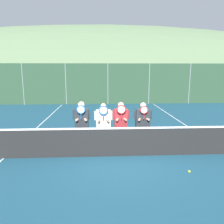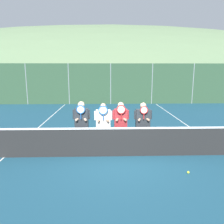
% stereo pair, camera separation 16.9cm
% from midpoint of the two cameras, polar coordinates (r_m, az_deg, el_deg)
% --- Properties ---
extents(ground_plane, '(120.00, 120.00, 0.00)m').
position_cam_midpoint_polar(ground_plane, '(7.42, 2.46, -11.46)').
color(ground_plane, navy).
extents(hill_distant, '(137.51, 76.40, 26.74)m').
position_cam_midpoint_polar(hill_distant, '(64.70, -1.27, 8.54)').
color(hill_distant, '#5B7551').
rests_on(hill_distant, ground_plane).
extents(clubhouse_building, '(16.78, 5.50, 3.37)m').
position_cam_midpoint_polar(clubhouse_building, '(26.93, -3.09, 8.63)').
color(clubhouse_building, tan).
rests_on(clubhouse_building, ground_plane).
extents(fence_back, '(20.71, 0.06, 3.32)m').
position_cam_midpoint_polar(fence_back, '(18.14, -0.08, 7.34)').
color(fence_back, gray).
rests_on(fence_back, ground_plane).
extents(tennis_net, '(10.16, 0.09, 1.09)m').
position_cam_midpoint_polar(tennis_net, '(7.24, 2.50, -7.72)').
color(tennis_net, gray).
rests_on(tennis_net, ground_plane).
extents(court_line_left_sideline, '(0.05, 16.00, 0.01)m').
position_cam_midpoint_polar(court_line_left_sideline, '(10.74, -19.39, -4.89)').
color(court_line_left_sideline, white).
rests_on(court_line_left_sideline, ground_plane).
extents(court_line_right_sideline, '(0.05, 16.00, 0.01)m').
position_cam_midpoint_polar(court_line_right_sideline, '(11.10, 21.18, -4.51)').
color(court_line_right_sideline, white).
rests_on(court_line_right_sideline, ground_plane).
extents(player_leftmost, '(0.60, 0.34, 1.77)m').
position_cam_midpoint_polar(player_leftmost, '(7.63, -7.33, -2.51)').
color(player_leftmost, '#56565B').
rests_on(player_leftmost, ground_plane).
extents(player_center_left, '(0.63, 0.34, 1.70)m').
position_cam_midpoint_polar(player_center_left, '(7.64, -1.66, -2.81)').
color(player_center_left, '#56565B').
rests_on(player_center_left, ground_plane).
extents(player_center_right, '(0.58, 0.34, 1.72)m').
position_cam_midpoint_polar(player_center_right, '(7.69, 2.92, -2.58)').
color(player_center_right, black).
rests_on(player_center_right, ground_plane).
extents(player_rightmost, '(0.63, 0.34, 1.70)m').
position_cam_midpoint_polar(player_rightmost, '(7.83, 8.67, -2.52)').
color(player_rightmost, '#232838').
rests_on(player_rightmost, ground_plane).
extents(car_far_left, '(4.37, 2.04, 1.69)m').
position_cam_midpoint_polar(car_far_left, '(22.22, -18.24, 5.42)').
color(car_far_left, '#B2B7BC').
rests_on(car_far_left, ground_plane).
extents(car_left_of_center, '(4.15, 1.91, 1.66)m').
position_cam_midpoint_polar(car_left_of_center, '(21.50, -4.81, 5.73)').
color(car_left_of_center, maroon).
rests_on(car_left_of_center, ground_plane).
extents(car_center, '(4.67, 1.96, 1.84)m').
position_cam_midpoint_polar(car_center, '(21.92, 9.20, 5.93)').
color(car_center, black).
rests_on(car_center, ground_plane).
extents(tennis_ball_on_court, '(0.07, 0.07, 0.07)m').
position_cam_midpoint_polar(tennis_ball_on_court, '(6.65, 20.01, -14.59)').
color(tennis_ball_on_court, '#CCDB33').
rests_on(tennis_ball_on_court, ground_plane).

